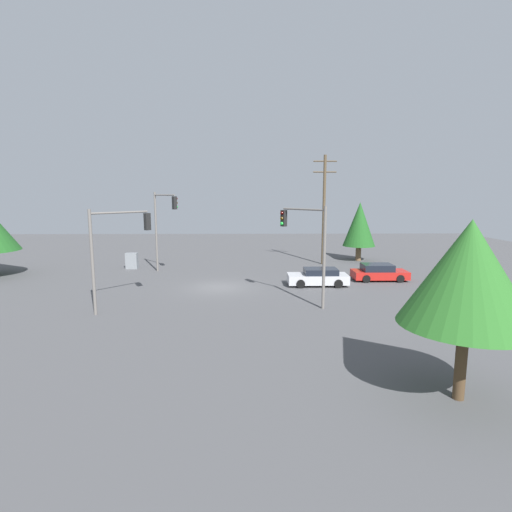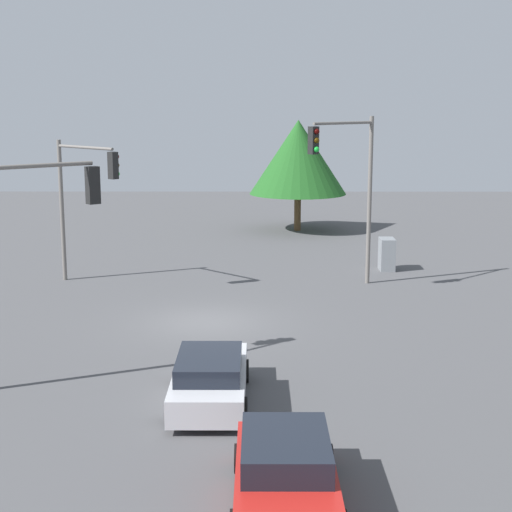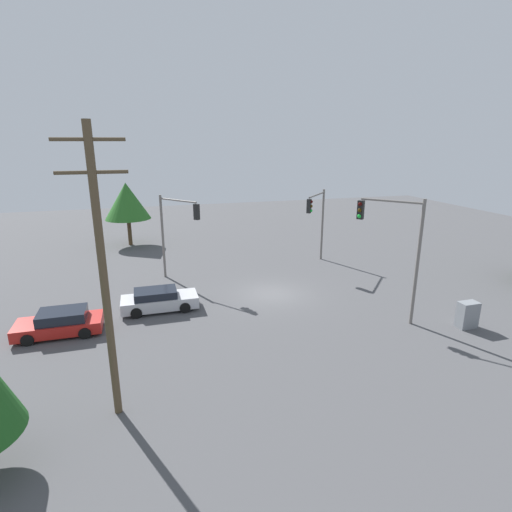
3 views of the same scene
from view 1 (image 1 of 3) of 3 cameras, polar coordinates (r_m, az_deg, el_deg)
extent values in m
plane|color=#4C4C4F|center=(29.53, -5.22, -4.50)|extent=(80.00, 80.00, 0.00)
cube|color=red|center=(33.25, 17.24, -2.52)|extent=(4.27, 1.90, 0.61)
cube|color=black|center=(33.09, 16.94, -1.56)|extent=(2.35, 1.67, 0.52)
cylinder|color=black|center=(34.56, 18.85, -2.46)|extent=(0.61, 0.22, 0.61)
cylinder|color=black|center=(32.90, 19.91, -3.07)|extent=(0.61, 0.22, 0.61)
cylinder|color=black|center=(33.75, 14.62, -2.53)|extent=(0.61, 0.22, 0.61)
cylinder|color=black|center=(32.05, 15.48, -3.16)|extent=(0.61, 0.22, 0.61)
cube|color=silver|center=(30.30, 8.79, -3.22)|extent=(4.46, 1.82, 0.68)
cube|color=black|center=(30.23, 9.23, -2.18)|extent=(2.45, 1.60, 0.44)
cylinder|color=black|center=(29.31, 6.39, -3.98)|extent=(0.64, 0.22, 0.64)
cylinder|color=black|center=(30.98, 5.99, -3.27)|extent=(0.64, 0.22, 0.64)
cylinder|color=black|center=(29.79, 11.69, -3.90)|extent=(0.64, 0.22, 0.64)
cylinder|color=black|center=(31.43, 11.00, -3.21)|extent=(0.64, 0.22, 0.64)
cylinder|color=slate|center=(23.79, 9.71, -0.32)|extent=(0.18, 0.18, 6.12)
cylinder|color=slate|center=(24.68, 6.81, 6.64)|extent=(2.26, 2.79, 0.12)
cube|color=black|center=(25.93, 3.99, 5.40)|extent=(0.43, 0.44, 1.05)
sphere|color=#360503|center=(25.80, 3.72, 6.13)|extent=(0.22, 0.22, 0.22)
sphere|color=#392605|center=(25.81, 3.71, 5.39)|extent=(0.22, 0.22, 0.22)
sphere|color=green|center=(25.84, 3.71, 4.64)|extent=(0.22, 0.22, 0.22)
cylinder|color=slate|center=(36.14, -14.07, 3.32)|extent=(0.18, 0.18, 6.96)
cylinder|color=slate|center=(34.53, -12.99, 8.49)|extent=(2.24, 2.59, 0.12)
cube|color=black|center=(33.09, -11.57, 7.44)|extent=(0.43, 0.44, 1.05)
sphere|color=#360503|center=(33.18, -11.33, 8.04)|extent=(0.22, 0.22, 0.22)
sphere|color=#392605|center=(33.18, -11.31, 7.46)|extent=(0.22, 0.22, 0.22)
sphere|color=green|center=(33.19, -11.29, 6.88)|extent=(0.22, 0.22, 0.22)
cylinder|color=slate|center=(24.09, -22.32, -0.91)|extent=(0.18, 0.18, 5.98)
cylinder|color=slate|center=(24.66, -18.88, 5.90)|extent=(2.56, 2.77, 0.12)
cube|color=black|center=(25.64, -15.26, 4.76)|extent=(0.44, 0.44, 1.05)
sphere|color=#360503|center=(25.77, -15.51, 5.52)|extent=(0.22, 0.22, 0.22)
sphere|color=#392605|center=(25.79, -15.48, 4.77)|extent=(0.22, 0.22, 0.22)
sphere|color=green|center=(25.81, -15.45, 4.03)|extent=(0.22, 0.22, 0.22)
cylinder|color=brown|center=(39.11, 9.67, 6.43)|extent=(0.28, 0.28, 10.46)
cylinder|color=brown|center=(39.20, 9.85, 13.20)|extent=(2.20, 0.12, 0.12)
cylinder|color=brown|center=(39.14, 9.81, 11.74)|extent=(2.20, 0.12, 0.12)
cube|color=gray|center=(38.33, -17.31, -0.66)|extent=(1.04, 0.65, 1.46)
cylinder|color=brown|center=(42.36, 14.41, 0.38)|extent=(0.55, 0.55, 1.53)
cone|color=#1E561E|center=(42.04, 14.56, 4.42)|extent=(3.25, 3.25, 4.46)
cylinder|color=#4C3823|center=(15.25, 27.23, -13.34)|extent=(0.37, 0.37, 2.58)
cone|color=#286623|center=(14.44, 28.07, -2.16)|extent=(4.27, 4.27, 3.45)
camera|label=2|loc=(38.84, 37.86, 8.15)|focal=55.00mm
camera|label=3|loc=(52.56, 5.47, 12.11)|focal=28.00mm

